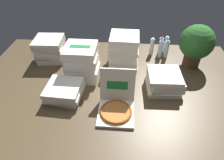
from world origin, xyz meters
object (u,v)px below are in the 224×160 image
at_px(pizza_stack_right_mid, 164,81).
at_px(potted_plant, 196,44).
at_px(open_pizza_box, 116,104).
at_px(pizza_stack_right_far, 82,62).
at_px(pizza_stack_center_near, 65,91).
at_px(water_bottle_3, 167,49).
at_px(water_bottle_1, 161,49).
at_px(water_bottle_2, 152,47).
at_px(water_bottle_4, 166,45).
at_px(pizza_stack_center_far, 50,49).
at_px(pizza_stack_left_near, 124,50).
at_px(water_bottle_0, 161,46).

relative_size(pizza_stack_right_mid, potted_plant, 0.74).
height_order(open_pizza_box, pizza_stack_right_far, pizza_stack_right_far).
height_order(pizza_stack_center_near, water_bottle_3, water_bottle_3).
bearing_deg(water_bottle_1, pizza_stack_right_far, -152.21).
bearing_deg(potted_plant, water_bottle_2, 154.96).
relative_size(pizza_stack_right_mid, water_bottle_4, 1.61).
distance_m(pizza_stack_center_far, pizza_stack_left_near, 0.99).
xyz_separation_m(water_bottle_2, potted_plant, (0.50, -0.23, 0.19)).
xyz_separation_m(pizza_stack_right_mid, potted_plant, (0.42, 0.50, 0.21)).
distance_m(open_pizza_box, pizza_stack_right_far, 0.69).
xyz_separation_m(pizza_stack_right_mid, pizza_stack_center_near, (-1.08, -0.22, -0.03)).
height_order(pizza_stack_right_mid, pizza_stack_center_near, pizza_stack_right_mid).
height_order(pizza_stack_right_far, water_bottle_1, pizza_stack_right_far).
height_order(pizza_stack_right_mid, water_bottle_1, water_bottle_1).
xyz_separation_m(pizza_stack_left_near, potted_plant, (0.89, 0.04, 0.11)).
distance_m(open_pizza_box, pizza_stack_center_near, 0.59).
xyz_separation_m(pizza_stack_right_mid, pizza_stack_left_near, (-0.47, 0.46, 0.10)).
xyz_separation_m(open_pizza_box, pizza_stack_left_near, (0.05, 0.83, 0.13)).
xyz_separation_m(pizza_stack_center_far, water_bottle_4, (1.58, 0.29, -0.04)).
height_order(pizza_stack_right_far, water_bottle_2, pizza_stack_right_far).
xyz_separation_m(pizza_stack_right_mid, water_bottle_1, (0.03, 0.67, 0.02)).
bearing_deg(pizza_stack_center_near, water_bottle_2, 43.72).
relative_size(pizza_stack_left_near, water_bottle_2, 1.66).
distance_m(pizza_stack_left_near, water_bottle_2, 0.48).
xyz_separation_m(water_bottle_1, water_bottle_4, (0.09, 0.13, 0.00)).
relative_size(open_pizza_box, water_bottle_4, 1.78).
bearing_deg(pizza_stack_right_far, pizza_stack_left_near, 32.26).
xyz_separation_m(water_bottle_0, water_bottle_2, (-0.13, -0.04, 0.00)).
bearing_deg(pizza_stack_right_mid, pizza_stack_center_near, -168.50).
bearing_deg(water_bottle_0, pizza_stack_right_mid, -93.39).
relative_size(pizza_stack_center_far, water_bottle_2, 1.63).
relative_size(pizza_stack_right_far, water_bottle_4, 1.67).
bearing_deg(water_bottle_3, water_bottle_2, 165.21).
distance_m(open_pizza_box, pizza_stack_left_near, 0.84).
relative_size(pizza_stack_center_near, potted_plant, 0.73).
xyz_separation_m(open_pizza_box, water_bottle_0, (0.56, 1.14, 0.04)).
bearing_deg(open_pizza_box, pizza_stack_left_near, 86.77).
distance_m(water_bottle_2, potted_plant, 0.59).
xyz_separation_m(pizza_stack_right_mid, pizza_stack_center_far, (-1.45, 0.51, 0.05)).
height_order(open_pizza_box, pizza_stack_center_near, open_pizza_box).
bearing_deg(water_bottle_3, open_pizza_box, -120.84).
bearing_deg(pizza_stack_left_near, pizza_stack_right_far, -147.74).
bearing_deg(pizza_stack_center_far, pizza_stack_right_mid, -19.24).
distance_m(water_bottle_2, water_bottle_4, 0.21).
bearing_deg(water_bottle_1, water_bottle_4, 55.23).
distance_m(open_pizza_box, water_bottle_3, 1.23).
distance_m(pizza_stack_right_mid, pizza_stack_right_far, 0.96).
xyz_separation_m(pizza_stack_center_near, water_bottle_1, (1.11, 0.89, 0.04)).
bearing_deg(water_bottle_4, water_bottle_3, -93.59).
xyz_separation_m(pizza_stack_right_mid, water_bottle_3, (0.12, 0.68, 0.02)).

